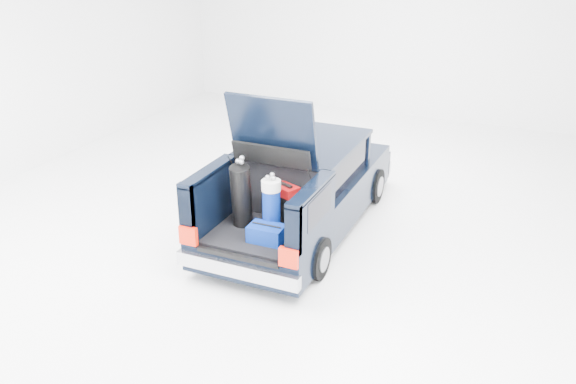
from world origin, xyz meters
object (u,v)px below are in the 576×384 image
at_px(car, 303,187).
at_px(blue_golf_bag, 271,206).
at_px(black_golf_bag, 241,196).
at_px(blue_duffel, 267,233).
at_px(red_suitcase, 285,205).

relative_size(car, blue_golf_bag, 5.20).
relative_size(car, black_golf_bag, 4.43).
xyz_separation_m(blue_golf_bag, blue_duffel, (0.04, -0.25, -0.29)).
relative_size(black_golf_bag, blue_duffel, 2.16).
bearing_deg(black_golf_bag, red_suitcase, 14.25).
bearing_deg(blue_golf_bag, car, 71.40).
xyz_separation_m(car, blue_duffel, (0.19, -1.77, 0.04)).
bearing_deg(black_golf_bag, blue_duffel, -43.13).
distance_m(red_suitcase, black_golf_bag, 0.64).
height_order(red_suitcase, blue_duffel, red_suitcase).
relative_size(red_suitcase, black_golf_bag, 0.59).
height_order(car, blue_duffel, car).
xyz_separation_m(red_suitcase, blue_duffel, (-0.02, -0.58, -0.18)).
xyz_separation_m(red_suitcase, blue_golf_bag, (-0.06, -0.33, 0.11)).
xyz_separation_m(red_suitcase, black_golf_bag, (-0.54, -0.31, 0.18)).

